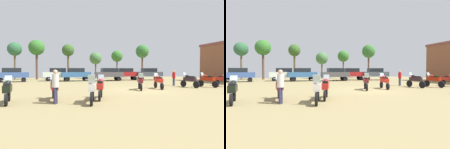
{
  "view_description": "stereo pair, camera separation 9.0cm",
  "coord_description": "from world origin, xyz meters",
  "views": [
    {
      "loc": [
        -6.64,
        -14.25,
        1.78
      ],
      "look_at": [
        -0.86,
        6.97,
        1.18
      ],
      "focal_mm": 28.9,
      "sensor_mm": 36.0,
      "label": 1
    },
    {
      "loc": [
        -6.56,
        -14.28,
        1.78
      ],
      "look_at": [
        -0.86,
        6.97,
        1.18
      ],
      "focal_mm": 28.9,
      "sensor_mm": 36.0,
      "label": 2
    }
  ],
  "objects": [
    {
      "name": "ground_plane",
      "position": [
        0.0,
        0.0,
        0.01
      ],
      "size": [
        44.0,
        52.0,
        0.02
      ],
      "color": "#958455"
    },
    {
      "name": "motorcycle_2",
      "position": [
        -9.45,
        -3.78,
        0.72
      ],
      "size": [
        0.69,
        2.11,
        1.44
      ],
      "rotation": [
        0.0,
        0.0,
        0.17
      ],
      "color": "black",
      "rests_on": "ground"
    },
    {
      "name": "motorcycle_3",
      "position": [
        1.83,
        0.58,
        0.73
      ],
      "size": [
        0.67,
        2.19,
        1.44
      ],
      "rotation": [
        0.0,
        0.0,
        -0.15
      ],
      "color": "black",
      "rests_on": "ground"
    },
    {
      "name": "motorcycle_4",
      "position": [
        7.49,
        0.77,
        0.75
      ],
      "size": [
        0.71,
        2.22,
        1.47
      ],
      "rotation": [
        0.0,
        0.0,
        0.19
      ],
      "color": "black",
      "rests_on": "ground"
    },
    {
      "name": "motorcycle_5",
      "position": [
        -0.18,
        0.16,
        0.74
      ],
      "size": [
        0.83,
        2.06,
        1.46
      ],
      "rotation": [
        0.0,
        0.0,
        2.84
      ],
      "color": "black",
      "rests_on": "ground"
    },
    {
      "name": "motorcycle_6",
      "position": [
        -5.17,
        -4.91,
        0.76
      ],
      "size": [
        0.71,
        2.12,
        1.51
      ],
      "rotation": [
        0.0,
        0.0,
        2.94
      ],
      "color": "black",
      "rests_on": "ground"
    },
    {
      "name": "motorcycle_7",
      "position": [
        5.43,
        0.9,
        0.75
      ],
      "size": [
        0.74,
        2.12,
        1.48
      ],
      "rotation": [
        0.0,
        0.0,
        0.23
      ],
      "color": "black",
      "rests_on": "ground"
    },
    {
      "name": "motorcycle_8",
      "position": [
        9.73,
        1.11,
        0.74
      ],
      "size": [
        0.73,
        2.25,
        1.46
      ],
      "rotation": [
        0.0,
        0.0,
        2.94
      ],
      "color": "black",
      "rests_on": "ground"
    },
    {
      "name": "motorcycle_9",
      "position": [
        -7.14,
        -3.41,
        0.74
      ],
      "size": [
        0.62,
        2.24,
        1.47
      ],
      "rotation": [
        0.0,
        0.0,
        0.11
      ],
      "color": "black",
      "rests_on": "ground"
    },
    {
      "name": "motorcycle_10",
      "position": [
        -4.48,
        -3.68,
        0.73
      ],
      "size": [
        0.78,
        2.04,
        1.45
      ],
      "rotation": [
        0.0,
        0.0,
        -0.27
      ],
      "color": "black",
      "rests_on": "ground"
    },
    {
      "name": "car_1",
      "position": [
        -7.38,
        15.07,
        1.19
      ],
      "size": [
        4.36,
        1.94,
        2.0
      ],
      "rotation": [
        0.0,
        0.0,
        1.54
      ],
      "color": "black",
      "rests_on": "ground"
    },
    {
      "name": "car_2",
      "position": [
        7.42,
        13.58,
        1.19
      ],
      "size": [
        4.5,
        2.36,
        2.0
      ],
      "rotation": [
        0.0,
        0.0,
        1.44
      ],
      "color": "black",
      "rests_on": "ground"
    },
    {
      "name": "car_3",
      "position": [
        -4.71,
        13.91,
        1.19
      ],
      "size": [
        4.47,
        2.27,
        2.0
      ],
      "rotation": [
        0.0,
        0.0,
        1.68
      ],
      "color": "black",
      "rests_on": "ground"
    },
    {
      "name": "car_4",
      "position": [
        -13.61,
        14.07,
        1.19
      ],
      "size": [
        4.56,
        2.56,
        2.0
      ],
      "rotation": [
        0.0,
        0.0,
        1.76
      ],
      "color": "black",
      "rests_on": "ground"
    },
    {
      "name": "car_5",
      "position": [
        0.32,
        13.08,
        1.19
      ],
      "size": [
        4.35,
        1.92,
        2.0
      ],
      "rotation": [
        0.0,
        0.0,
        1.6
      ],
      "color": "black",
      "rests_on": "ground"
    },
    {
      "name": "car_6",
      "position": [
        3.46,
        14.37,
        1.19
      ],
      "size": [
        4.43,
        2.12,
        2.0
      ],
      "rotation": [
        0.0,
        0.0,
        1.49
      ],
      "color": "black",
      "rests_on": "ground"
    },
    {
      "name": "person_1",
      "position": [
        -7.02,
        -4.62,
        1.05
      ],
      "size": [
        0.44,
        0.44,
        1.76
      ],
      "rotation": [
        0.0,
        0.0,
        1.2
      ],
      "color": "#2C2948",
      "rests_on": "ground"
    },
    {
      "name": "person_2",
      "position": [
        5.11,
        3.04,
        0.99
      ],
      "size": [
        0.45,
        0.45,
        1.67
      ],
      "rotation": [
        0.0,
        0.0,
        0.41
      ],
      "color": "#2A3751",
      "rests_on": "ground"
    },
    {
      "name": "tree_2",
      "position": [
        4.01,
        20.96,
        4.47
      ],
      "size": [
        2.33,
        2.33,
        5.67
      ],
      "color": "brown",
      "rests_on": "ground"
    },
    {
      "name": "tree_3",
      "position": [
        -11.16,
        20.41,
        5.62
      ],
      "size": [
        2.77,
        2.77,
        7.09
      ],
      "color": "brown",
      "rests_on": "ground"
    },
    {
      "name": "tree_4",
      "position": [
        -0.35,
        21.31,
        4.01
      ],
      "size": [
        2.43,
        2.43,
        5.25
      ],
      "color": "brown",
      "rests_on": "ground"
    },
    {
      "name": "tree_5",
      "position": [
        -14.73,
        20.49,
        5.27
      ],
      "size": [
        2.36,
        2.36,
        6.53
      ],
      "color": "brown",
      "rests_on": "ground"
    },
    {
      "name": "tree_6",
      "position": [
        9.19,
        20.04,
        5.47
      ],
      "size": [
        2.74,
        2.74,
        6.91
      ],
      "color": "brown",
      "rests_on": "ground"
    },
    {
      "name": "tree_7",
      "position": [
        -5.71,
        19.87,
        5.2
      ],
      "size": [
        2.22,
        2.22,
        6.44
      ],
      "color": "brown",
      "rests_on": "ground"
    }
  ]
}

